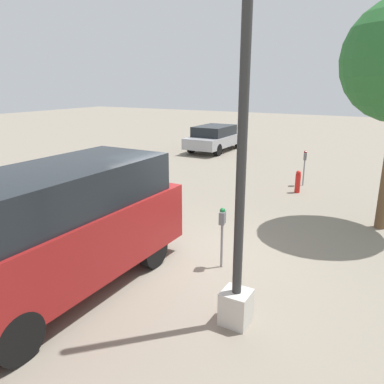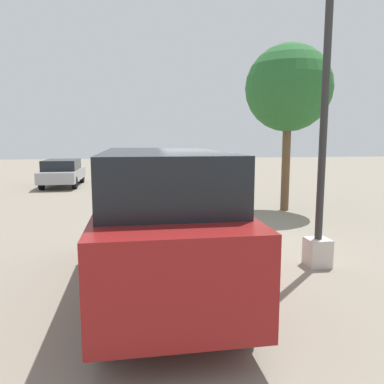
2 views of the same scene
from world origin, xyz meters
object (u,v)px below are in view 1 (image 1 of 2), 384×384
(parking_meter_near, at_px, (222,224))
(fire_hydrant, at_px, (298,182))
(parking_meter_far, at_px, (305,160))
(car_distant, at_px, (215,137))
(parked_van, at_px, (60,227))
(lamp_post, at_px, (239,218))

(parking_meter_near, bearing_deg, fire_hydrant, 167.19)
(parking_meter_far, height_order, car_distant, car_distant)
(fire_hydrant, bearing_deg, car_distant, -134.64)
(parked_van, xyz_separation_m, fire_hydrant, (-8.50, 2.06, -0.86))
(parking_meter_far, xyz_separation_m, parked_van, (9.55, -2.00, 0.28))
(parking_meter_near, xyz_separation_m, parked_van, (2.22, -2.10, 0.29))
(parking_meter_near, relative_size, parked_van, 0.25)
(car_distant, distance_m, fire_hydrant, 8.67)
(parking_meter_far, bearing_deg, car_distant, -142.73)
(car_distant, relative_size, fire_hydrant, 5.74)
(lamp_post, relative_size, parked_van, 1.16)
(parked_van, bearing_deg, car_distant, -164.39)
(car_distant, bearing_deg, lamp_post, -152.55)
(parking_meter_near, xyz_separation_m, lamp_post, (1.59, 1.00, 0.82))
(parked_van, bearing_deg, lamp_post, 101.29)
(parking_meter_near, relative_size, parking_meter_far, 0.99)
(parking_meter_near, bearing_deg, car_distant, -166.58)
(parking_meter_far, distance_m, car_distant, 7.91)
(lamp_post, xyz_separation_m, fire_hydrant, (-7.87, -1.05, -1.39))
(car_distant, bearing_deg, fire_hydrant, -134.51)
(parking_meter_near, height_order, fire_hydrant, parking_meter_near)
(parking_meter_far, relative_size, lamp_post, 0.22)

